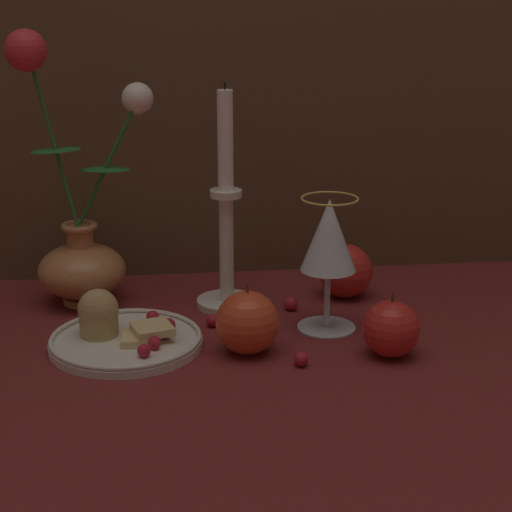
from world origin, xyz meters
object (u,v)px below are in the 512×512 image
at_px(wine_glass, 329,241).
at_px(apple_beside_vase, 247,323).
at_px(apple_near_glass, 346,271).
at_px(apple_at_table_edge, 391,329).
at_px(candlestick, 226,233).
at_px(plate_with_pastries, 121,333).
at_px(vase, 79,237).

distance_m(wine_glass, apple_beside_vase, 0.16).
xyz_separation_m(apple_near_glass, apple_at_table_edge, (0.01, -0.21, -0.00)).
bearing_deg(apple_at_table_edge, wine_glass, 121.59).
bearing_deg(apple_near_glass, apple_at_table_edge, -87.41).
xyz_separation_m(wine_glass, candlestick, (-0.13, 0.10, -0.01)).
height_order(plate_with_pastries, apple_beside_vase, apple_beside_vase).
height_order(apple_beside_vase, apple_near_glass, same).
distance_m(wine_glass, candlestick, 0.16).
xyz_separation_m(vase, apple_near_glass, (0.38, -0.02, -0.06)).
bearing_deg(vase, candlestick, -10.36).
relative_size(candlestick, apple_at_table_edge, 3.79).
distance_m(apple_beside_vase, apple_at_table_edge, 0.18).
relative_size(apple_near_glass, apple_at_table_edge, 1.10).
height_order(vase, apple_near_glass, vase).
bearing_deg(wine_glass, vase, 157.76).
bearing_deg(plate_with_pastries, vase, 110.09).
height_order(wine_glass, candlestick, candlestick).
distance_m(plate_with_pastries, candlestick, 0.21).
height_order(plate_with_pastries, wine_glass, wine_glass).
relative_size(plate_with_pastries, apple_beside_vase, 2.12).
bearing_deg(plate_with_pastries, candlestick, 40.49).
bearing_deg(wine_glass, apple_at_table_edge, -58.41).
relative_size(vase, plate_with_pastries, 1.98).
bearing_deg(candlestick, apple_near_glass, 5.53).
distance_m(plate_with_pastries, apple_near_glass, 0.35).
bearing_deg(apple_beside_vase, apple_at_table_edge, -10.06).
xyz_separation_m(candlestick, apple_beside_vase, (0.01, -0.16, -0.07)).
bearing_deg(plate_with_pastries, apple_at_table_edge, -12.06).
distance_m(plate_with_pastries, wine_glass, 0.29).
bearing_deg(apple_at_table_edge, apple_near_glass, 92.59).
xyz_separation_m(candlestick, apple_near_glass, (0.18, 0.02, -0.07)).
relative_size(wine_glass, apple_near_glass, 1.97).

